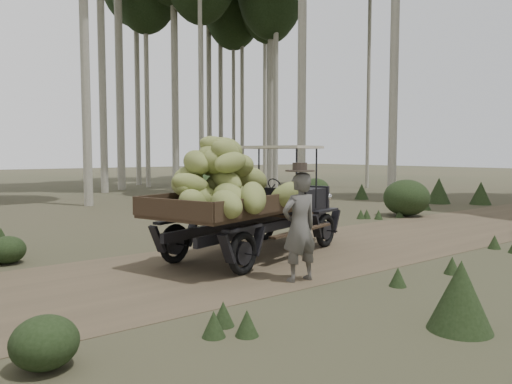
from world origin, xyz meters
TOP-DOWN VIEW (x-y plane):
  - ground at (0.00, 0.00)m, footprint 120.00×120.00m
  - dirt_track at (0.00, 0.00)m, footprint 70.00×4.00m
  - banana_truck at (-2.47, 0.26)m, footprint 5.01×3.15m
  - farmer at (-2.59, -1.59)m, footprint 0.68×0.51m
  - undergrowth at (2.04, 2.17)m, footprint 20.88×23.91m

SIDE VIEW (x-z plane):
  - ground at x=0.00m, z-range 0.00..0.00m
  - dirt_track at x=0.00m, z-range 0.00..0.01m
  - undergrowth at x=2.04m, z-range -0.15..1.19m
  - farmer at x=-2.59m, z-range -0.05..1.85m
  - banana_truck at x=-2.47m, z-range 0.18..2.62m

